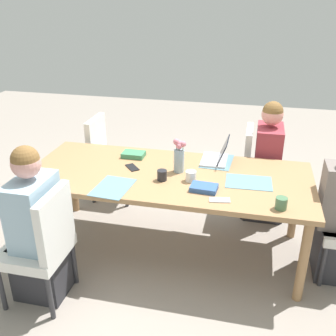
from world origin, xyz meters
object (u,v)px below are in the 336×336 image
object	(u,v)px
chair_far_right_near	(107,155)
phone_black	(132,167)
flower_vase	(179,155)
dining_table	(168,181)
person_near_left_mid	(37,233)
coffee_mug_near_right	(191,176)
laptop_far_left_near	(217,157)
coffee_mug_centre_left	(281,203)
phone_silver	(220,200)
book_red_cover	(204,188)
chair_near_left_mid	(43,242)
coffee_mug_near_left	(162,175)
chair_far_left_near	(258,168)
person_far_left_near	(266,168)
book_blue_cover	(134,154)

from	to	relation	value
chair_far_right_near	phone_black	distance (m)	0.96
flower_vase	phone_black	xyz separation A→B (m)	(-0.40, -0.02, -0.14)
dining_table	phone_black	world-z (taller)	phone_black
person_near_left_mid	coffee_mug_near_right	world-z (taller)	person_near_left_mid
person_near_left_mid	laptop_far_left_near	distance (m)	1.61
coffee_mug_centre_left	phone_silver	world-z (taller)	coffee_mug_centre_left
chair_far_right_near	book_red_cover	bearing A→B (deg)	-40.79
chair_near_left_mid	laptop_far_left_near	world-z (taller)	laptop_far_left_near
laptop_far_left_near	book_red_cover	bearing A→B (deg)	-93.45
chair_far_right_near	laptop_far_left_near	bearing A→B (deg)	-20.48
person_near_left_mid	chair_far_right_near	size ratio (longest dim) A/B	1.33
laptop_far_left_near	book_red_cover	world-z (taller)	laptop_far_left_near
book_red_cover	coffee_mug_centre_left	bearing A→B (deg)	-11.53
chair_near_left_mid	chair_far_right_near	size ratio (longest dim) A/B	1.00
dining_table	coffee_mug_near_right	distance (m)	0.25
phone_silver	chair_near_left_mid	bearing A→B (deg)	-168.21
laptop_far_left_near	phone_black	size ratio (longest dim) A/B	2.13
chair_near_left_mid	coffee_mug_near_left	distance (m)	1.02
person_near_left_mid	coffee_mug_near_left	world-z (taller)	person_near_left_mid
chair_far_left_near	chair_far_right_near	size ratio (longest dim) A/B	1.00
chair_far_left_near	person_far_left_near	distance (m)	0.10
laptop_far_left_near	phone_black	xyz separation A→B (m)	(-0.69, -0.30, -0.04)
dining_table	chair_far_right_near	xyz separation A→B (m)	(-0.86, 0.80, -0.17)
flower_vase	laptop_far_left_near	world-z (taller)	flower_vase
chair_far_right_near	dining_table	bearing A→B (deg)	-43.06
phone_black	dining_table	bearing A→B (deg)	-138.05
coffee_mug_centre_left	coffee_mug_near_right	bearing A→B (deg)	157.00
chair_far_left_near	laptop_far_left_near	xyz separation A→B (m)	(-0.38, -0.47, 0.28)
person_near_left_mid	flower_vase	size ratio (longest dim) A/B	4.12
person_far_left_near	chair_far_right_near	bearing A→B (deg)	178.59
dining_table	book_red_cover	world-z (taller)	book_red_cover
chair_far_left_near	phone_black	bearing A→B (deg)	-143.83
person_far_left_near	coffee_mug_near_left	size ratio (longest dim) A/B	14.01
chair_far_right_near	phone_black	bearing A→B (deg)	-54.89
dining_table	book_red_cover	bearing A→B (deg)	-34.13
chair_near_left_mid	person_near_left_mid	distance (m)	0.10
person_near_left_mid	chair_far_left_near	bearing A→B (deg)	45.63
chair_far_left_near	person_near_left_mid	bearing A→B (deg)	-134.37
phone_silver	book_blue_cover	bearing A→B (deg)	134.09
flower_vase	person_far_left_near	bearing A→B (deg)	43.64
flower_vase	coffee_mug_near_left	size ratio (longest dim) A/B	3.40
phone_silver	phone_black	bearing A→B (deg)	143.98
dining_table	book_blue_cover	distance (m)	0.48
flower_vase	coffee_mug_centre_left	size ratio (longest dim) A/B	3.34
dining_table	coffee_mug_centre_left	size ratio (longest dim) A/B	26.99
book_blue_cover	phone_black	size ratio (longest dim) A/B	1.33
book_blue_cover	phone_black	world-z (taller)	book_blue_cover
dining_table	phone_black	xyz separation A→B (m)	(-0.32, 0.04, 0.07)
dining_table	chair_near_left_mid	size ratio (longest dim) A/B	2.60
coffee_mug_centre_left	phone_black	bearing A→B (deg)	160.79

